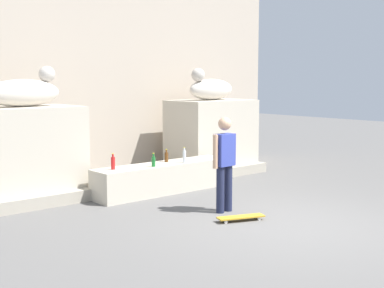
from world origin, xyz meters
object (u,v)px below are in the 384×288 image
at_px(skateboard, 241,217).
at_px(bottle_brown, 166,157).
at_px(statue_reclining_left, 25,92).
at_px(bottle_green, 153,161).
at_px(statue_reclining_right, 211,89).
at_px(bottle_red, 113,163).
at_px(bottle_clear, 184,156).
at_px(skater, 225,160).

distance_m(skateboard, bottle_brown, 2.86).
relative_size(statue_reclining_left, bottle_green, 6.18).
distance_m(statue_reclining_right, bottle_brown, 2.80).
xyz_separation_m(bottle_red, bottle_clear, (1.56, -0.26, 0.01)).
distance_m(bottle_clear, bottle_brown, 0.39).
bearing_deg(bottle_red, statue_reclining_right, 17.38).
relative_size(skater, bottle_green, 6.15).
relative_size(skateboard, bottle_brown, 3.02).
bearing_deg(bottle_brown, skater, -99.59).
height_order(statue_reclining_left, bottle_clear, statue_reclining_left).
height_order(statue_reclining_left, bottle_brown, statue_reclining_left).
height_order(statue_reclining_left, skateboard, statue_reclining_left).
relative_size(bottle_clear, bottle_brown, 1.19).
bearing_deg(statue_reclining_right, statue_reclining_left, -11.55).
bearing_deg(statue_reclining_right, bottle_red, 6.00).
bearing_deg(statue_reclining_left, skater, -65.83).
distance_m(statue_reclining_left, bottle_red, 2.14).
height_order(statue_reclining_right, bottle_brown, statue_reclining_right).
height_order(statue_reclining_left, bottle_green, statue_reclining_left).
bearing_deg(statue_reclining_left, bottle_red, -53.39).
height_order(statue_reclining_left, skater, statue_reclining_left).
xyz_separation_m(bottle_red, bottle_green, (0.79, -0.24, -0.02)).
bearing_deg(skater, statue_reclining_right, 48.95).
bearing_deg(skateboard, statue_reclining_right, 74.59).
bearing_deg(bottle_red, bottle_brown, 2.75).
bearing_deg(skater, skateboard, -111.07).
xyz_separation_m(skateboard, bottle_red, (-0.77, 2.66, 0.66)).
relative_size(bottle_red, bottle_brown, 1.14).
bearing_deg(statue_reclining_right, bottle_green, 14.65).
bearing_deg(bottle_red, bottle_clear, -9.48).
bearing_deg(skater, statue_reclining_left, 122.85).
bearing_deg(skateboard, bottle_green, 110.63).
distance_m(skater, bottle_red, 2.28).
bearing_deg(bottle_green, bottle_clear, -1.62).
xyz_separation_m(statue_reclining_right, skater, (-2.56, -3.15, -1.16)).
height_order(statue_reclining_right, bottle_clear, statue_reclining_right).
relative_size(bottle_red, bottle_clear, 0.96).
bearing_deg(bottle_red, statue_reclining_left, 137.26).
bearing_deg(bottle_brown, bottle_green, -151.48).
xyz_separation_m(skater, bottle_green, (-0.20, 1.80, -0.21)).
bearing_deg(statue_reclining_right, bottle_brown, 14.00).
bearing_deg(skater, bottle_clear, 70.26).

